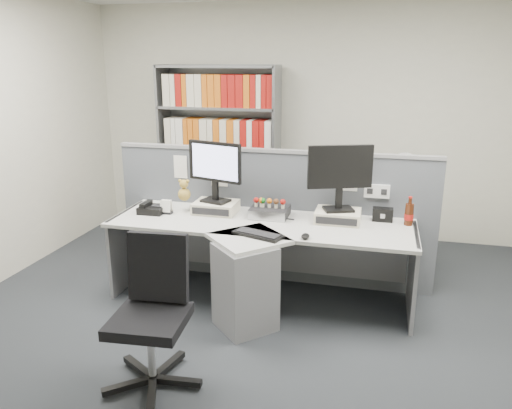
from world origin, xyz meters
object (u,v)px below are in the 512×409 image
(keyboard, at_px, (258,234))
(office_chair, at_px, (153,308))
(desk_phone, at_px, (152,209))
(mouse, at_px, (305,236))
(cola_bottle, at_px, (409,214))
(filing_cabinet, at_px, (399,230))
(desktop_pc, at_px, (270,212))
(shelving_unit, at_px, (219,154))
(monitor_left, at_px, (215,167))
(monitor_right, at_px, (340,172))
(desk_fan, at_px, (404,170))
(desk, at_px, (254,260))
(desk_calendar, at_px, (166,208))
(speaker, at_px, (383,215))

(keyboard, distance_m, office_chair, 1.08)
(desk_phone, relative_size, office_chair, 0.24)
(mouse, distance_m, cola_bottle, 0.96)
(filing_cabinet, height_order, office_chair, office_chair)
(desktop_pc, xyz_separation_m, filing_cabinet, (1.16, 1.02, -0.41))
(desktop_pc, relative_size, shelving_unit, 0.16)
(monitor_left, xyz_separation_m, monitor_right, (1.10, 0.00, 0.01))
(monitor_right, relative_size, desk_fan, 1.21)
(monitor_left, xyz_separation_m, cola_bottle, (1.68, 0.05, -0.33))
(monitor_right, relative_size, cola_bottle, 2.28)
(monitor_right, relative_size, shelving_unit, 0.28)
(mouse, height_order, cola_bottle, cola_bottle)
(monitor_right, xyz_separation_m, office_chair, (-1.04, -1.47, -0.64))
(desk_phone, bearing_deg, shelving_unit, 85.84)
(mouse, bearing_deg, monitor_left, 151.37)
(cola_bottle, height_order, shelving_unit, shelving_unit)
(desk, relative_size, monitor_left, 4.77)
(desk_phone, height_order, cola_bottle, cola_bottle)
(monitor_left, distance_m, filing_cabinet, 2.10)
(desk, bearing_deg, monitor_left, 140.11)
(desk_calendar, xyz_separation_m, office_chair, (0.48, -1.33, -0.26))
(speaker, distance_m, cola_bottle, 0.22)
(desk_phone, bearing_deg, monitor_left, 15.04)
(keyboard, height_order, cola_bottle, cola_bottle)
(desk_phone, bearing_deg, desk, -12.93)
(keyboard, height_order, mouse, mouse)
(monitor_right, bearing_deg, speaker, 16.94)
(monitor_left, bearing_deg, shelving_unit, 106.75)
(speaker, xyz_separation_m, desk_fan, (0.19, 0.90, 0.21))
(filing_cabinet, bearing_deg, office_chair, -122.75)
(desktop_pc, distance_m, cola_bottle, 1.18)
(desktop_pc, xyz_separation_m, mouse, (0.39, -0.49, -0.02))
(monitor_left, distance_m, cola_bottle, 1.72)
(monitor_left, xyz_separation_m, shelving_unit, (-0.44, 1.46, -0.17))
(speaker, xyz_separation_m, filing_cabinet, (0.19, 0.90, -0.43))
(speaker, distance_m, office_chair, 2.14)
(monitor_left, height_order, desk_calendar, monitor_left)
(desk_phone, distance_m, speaker, 2.05)
(mouse, bearing_deg, desk_phone, 166.89)
(filing_cabinet, distance_m, desk_fan, 0.64)
(monitor_left, relative_size, speaker, 3.18)
(shelving_unit, distance_m, filing_cabinet, 2.24)
(filing_cabinet, bearing_deg, shelving_unit, 167.93)
(desk, distance_m, filing_cabinet, 1.85)
(desk_phone, distance_m, desk_calendar, 0.14)
(monitor_right, xyz_separation_m, speaker, (0.37, 0.11, -0.38))
(filing_cabinet, bearing_deg, monitor_left, -148.52)
(monitor_right, xyz_separation_m, desk_phone, (-1.66, -0.15, -0.40))
(mouse, xyz_separation_m, cola_bottle, (0.79, 0.54, 0.07))
(desktop_pc, relative_size, mouse, 3.18)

